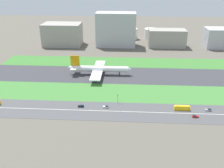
# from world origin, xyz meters

# --- Properties ---
(ground_plane) EXTENTS (800.00, 800.00, 0.00)m
(ground_plane) POSITION_xyz_m (0.00, 0.00, 0.00)
(ground_plane) COLOR #5B564C
(runway) EXTENTS (280.00, 46.00, 0.10)m
(runway) POSITION_xyz_m (0.00, 0.00, 0.05)
(runway) COLOR #38383D
(runway) RESTS_ON ground_plane
(grass_median_north) EXTENTS (280.00, 36.00, 0.10)m
(grass_median_north) POSITION_xyz_m (0.00, 41.00, 0.05)
(grass_median_north) COLOR #3D7A33
(grass_median_north) RESTS_ON ground_plane
(grass_median_south) EXTENTS (280.00, 36.00, 0.10)m
(grass_median_south) POSITION_xyz_m (0.00, -41.00, 0.05)
(grass_median_south) COLOR #427F38
(grass_median_south) RESTS_ON ground_plane
(highway) EXTENTS (280.00, 28.00, 0.10)m
(highway) POSITION_xyz_m (0.00, -73.00, 0.05)
(highway) COLOR #4C4C4F
(highway) RESTS_ON ground_plane
(highway_centerline) EXTENTS (266.00, 0.50, 0.01)m
(highway_centerline) POSITION_xyz_m (0.00, -73.00, 0.11)
(highway_centerline) COLOR silver
(highway_centerline) RESTS_ON highway
(airliner) EXTENTS (65.00, 56.00, 19.70)m
(airliner) POSITION_xyz_m (-25.68, 0.00, 6.23)
(airliner) COLOR white
(airliner) RESTS_ON runway
(car_3) EXTENTS (4.40, 1.80, 2.00)m
(car_3) POSITION_xyz_m (-12.25, -68.00, 0.92)
(car_3) COLOR silver
(car_3) RESTS_ON highway
(car_0) EXTENTS (4.40, 1.80, 2.00)m
(car_0) POSITION_xyz_m (64.39, -68.00, 0.92)
(car_0) COLOR #99999E
(car_0) RESTS_ON highway
(car_2) EXTENTS (4.40, 1.80, 2.00)m
(car_2) POSITION_xyz_m (52.12, -78.00, 0.92)
(car_2) COLOR #B2191E
(car_2) RESTS_ON highway
(car_1) EXTENTS (4.40, 1.80, 2.00)m
(car_1) POSITION_xyz_m (-31.44, -68.00, 0.92)
(car_1) COLOR black
(car_1) RESTS_ON highway
(bus_1) EXTENTS (11.60, 2.50, 3.50)m
(bus_1) POSITION_xyz_m (44.71, -68.00, 1.82)
(bus_1) COLOR yellow
(bus_1) RESTS_ON highway
(traffic_light) EXTENTS (0.36, 0.50, 7.20)m
(traffic_light) POSITION_xyz_m (-3.62, -60.01, 4.29)
(traffic_light) COLOR #4C4C51
(traffic_light) RESTS_ON highway
(terminal_building) EXTENTS (53.49, 33.76, 30.99)m
(terminal_building) POSITION_xyz_m (-90.00, 114.00, 15.49)
(terminal_building) COLOR #9E998E
(terminal_building) RESTS_ON ground_plane
(hangar_building) EXTENTS (55.05, 27.31, 46.65)m
(hangar_building) POSITION_xyz_m (-13.23, 114.00, 23.32)
(hangar_building) COLOR #B2B2B7
(hangar_building) RESTS_ON ground_plane
(office_tower) EXTENTS (51.13, 24.58, 24.21)m
(office_tower) POSITION_xyz_m (58.48, 114.00, 12.11)
(office_tower) COLOR #9E998E
(office_tower) RESTS_ON ground_plane
(cargo_warehouse) EXTENTS (48.17, 28.84, 26.68)m
(cargo_warehouse) POSITION_xyz_m (135.33, 114.00, 13.34)
(cargo_warehouse) COLOR #B2B2B7
(cargo_warehouse) RESTS_ON ground_plane
(fuel_tank_west) EXTENTS (18.92, 18.92, 16.39)m
(fuel_tank_west) POSITION_xyz_m (9.56, 159.00, 8.19)
(fuel_tank_west) COLOR silver
(fuel_tank_west) RESTS_ON ground_plane
(fuel_tank_centre) EXTENTS (22.83, 22.83, 16.38)m
(fuel_tank_centre) POSITION_xyz_m (41.41, 159.00, 8.19)
(fuel_tank_centre) COLOR silver
(fuel_tank_centre) RESTS_ON ground_plane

